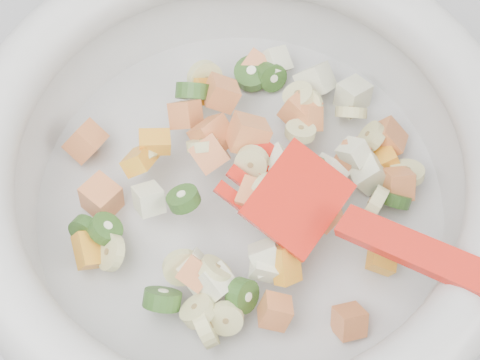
% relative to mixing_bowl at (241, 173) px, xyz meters
% --- Properties ---
extents(mixing_bowl, '(0.46, 0.37, 0.14)m').
position_rel_mixing_bowl_xyz_m(mixing_bowl, '(0.00, 0.00, 0.00)').
color(mixing_bowl, beige).
rests_on(mixing_bowl, counter).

